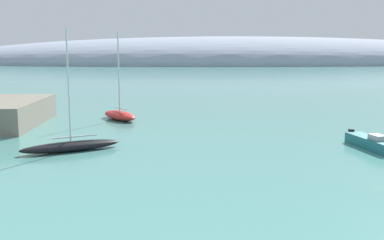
{
  "coord_description": "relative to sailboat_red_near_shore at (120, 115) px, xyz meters",
  "views": [
    {
      "loc": [
        -4.25,
        -12.92,
        8.34
      ],
      "look_at": [
        -3.15,
        25.85,
        2.08
      ],
      "focal_mm": 43.57,
      "sensor_mm": 36.0,
      "label": 1
    }
  ],
  "objects": [
    {
      "name": "distant_ridge",
      "position": [
        33.77,
        166.88,
        -0.59
      ],
      "size": [
        283.29,
        78.47,
        24.65
      ],
      "primitive_type": "ellipsoid",
      "color": "#8E99AD",
      "rests_on": "ground"
    },
    {
      "name": "sailboat_red_near_shore",
      "position": [
        0.0,
        0.0,
        0.0
      ],
      "size": [
        5.24,
        6.11,
        9.7
      ],
      "rotation": [
        0.0,
        0.0,
        2.19
      ],
      "color": "red",
      "rests_on": "water"
    },
    {
      "name": "sailboat_black_mid_mooring",
      "position": [
        -1.91,
        -15.7,
        -0.13
      ],
      "size": [
        7.82,
        4.99,
        9.63
      ],
      "rotation": [
        0.0,
        0.0,
        3.6
      ],
      "color": "black",
      "rests_on": "water"
    },
    {
      "name": "motorboat_teal_alongside_breakwater",
      "position": [
        22.36,
        -15.34,
        -0.11
      ],
      "size": [
        2.48,
        6.03,
        1.27
      ],
      "rotation": [
        0.0,
        0.0,
        4.9
      ],
      "color": "#1E6B70",
      "rests_on": "water"
    }
  ]
}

